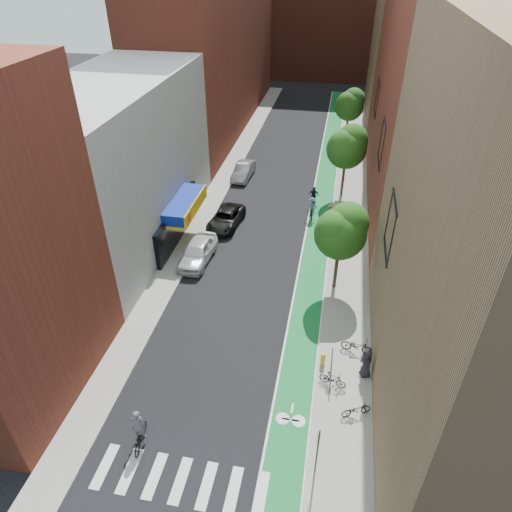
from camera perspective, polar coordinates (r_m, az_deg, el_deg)
The scene contains 26 objects.
ground at distance 25.27m, azimuth -4.78°, elevation -16.55°, with size 160.00×160.00×0.00m, color black.
bike_lane at distance 45.56m, azimuth 8.64°, elevation 8.76°, with size 2.00×68.00×0.01m, color #126831.
sidewalk_left at distance 46.81m, azimuth -3.81°, elevation 9.91°, with size 2.00×68.00×0.15m, color gray.
sidewalk_right at distance 45.55m, azimuth 11.81°, elevation 8.49°, with size 3.00×68.00×0.15m, color gray.
building_left_white at distance 35.87m, azimuth -16.85°, elevation 10.83°, with size 8.00×20.00×12.00m, color silver.
building_left_far_red at distance 59.90m, azimuth -5.33°, elevation 26.28°, with size 8.00×36.00×22.00m, color maroon.
building_right_near_tan at distance 21.36m, azimuth 28.36°, elevation 0.12°, with size 8.00×20.00×18.00m, color #8C6B4C.
building_right_mid_red at distance 42.59m, azimuth 21.55°, elevation 20.80°, with size 8.00×28.00×22.00m, color maroon.
building_right_far_tan at distance 66.34m, azimuth 18.36°, elevation 23.93°, with size 8.00×20.00×18.00m, color #8C6B4C.
building_far_closure at distance 87.76m, azimuth 8.47°, elevation 28.09°, with size 30.00×14.00×20.00m, color maroon.
tree_near at distance 29.26m, azimuth 10.65°, elevation 3.21°, with size 3.40×3.36×6.42m.
tree_mid at distance 41.81m, azimuth 11.35°, elevation 13.36°, with size 3.55×3.53×6.74m.
tree_far at distance 55.24m, azimuth 11.67°, elevation 18.12°, with size 3.30×3.25×6.21m.
sign_pole at distance 21.27m, azimuth 7.67°, elevation -22.73°, with size 0.13×0.71×3.00m.
parked_car_white at distance 33.83m, azimuth -7.32°, elevation 0.54°, with size 1.92×4.78×1.63m, color silver.
parked_car_black at distance 38.08m, azimuth -3.79°, elevation 4.72°, with size 2.22×4.80×1.34m, color black.
parked_car_silver at distance 46.38m, azimuth -1.57°, elevation 10.62°, with size 1.54×4.42×1.46m, color #96989E.
cyclist_lead at distance 23.47m, azimuth -14.36°, elevation -20.63°, with size 0.90×1.95×2.23m.
cyclist_lane_near at distance 38.08m, azimuth 9.05°, elevation 4.75°, with size 0.97×1.61×2.07m.
cyclist_lane_mid at distance 41.06m, azimuth 7.19°, elevation 6.97°, with size 0.98×1.89×1.98m.
cyclist_lane_far at distance 39.25m, azimuth 6.96°, elevation 5.85°, with size 1.12×1.60×1.94m.
parked_bike_near at distance 27.14m, azimuth 12.51°, elevation -10.90°, with size 0.63×1.82×0.96m, color black.
parked_bike_mid at distance 25.27m, azimuth 9.57°, elevation -14.97°, with size 0.42×1.48×0.89m, color black.
parked_bike_far at distance 24.33m, azimuth 12.42°, elevation -18.22°, with size 0.54×1.56×0.82m, color black.
pedestrian at distance 25.75m, azimuth 13.63°, elevation -12.86°, with size 0.89×0.58×1.83m, color black.
fire_hydrant at distance 26.19m, azimuth 8.36°, elevation -12.58°, with size 0.28×0.28×0.80m.
Camera 1 is at (4.92, -15.09, 19.67)m, focal length 32.00 mm.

